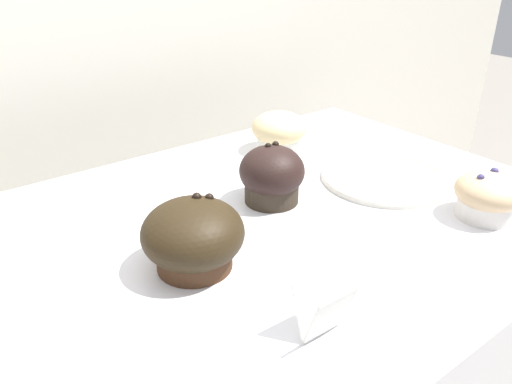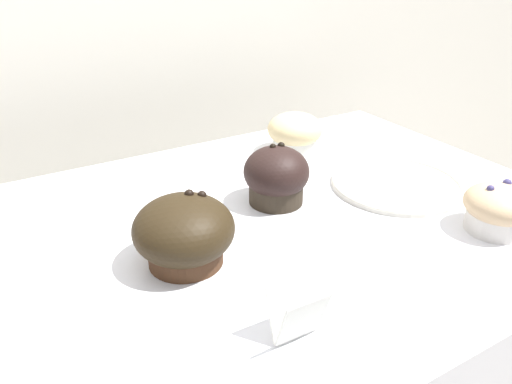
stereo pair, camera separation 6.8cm
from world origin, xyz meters
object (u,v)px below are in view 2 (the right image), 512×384
Objects in this scene: muffin_back_right at (295,133)px; muffin_front_left at (498,208)px; muffin_front_right at (276,176)px; serving_plate at (397,184)px; muffin_back_left at (184,233)px.

muffin_back_right is 1.10× the size of muffin_front_left.
muffin_front_right is 0.47× the size of serving_plate.
muffin_front_left is at bearing -78.98° from muffin_back_right.
muffin_front_left is 0.94× the size of muffin_front_right.
muffin_back_left is at bearing 159.70° from muffin_front_left.
muffin_back_left is 0.39m from muffin_back_right.
muffin_front_left reaches higher than serving_plate.
muffin_front_right is at bearing 164.17° from serving_plate.
muffin_back_right is 0.21m from muffin_front_right.
muffin_front_left is (0.07, -0.37, -0.00)m from muffin_back_right.
muffin_front_right reaches higher than muffin_back_left.
muffin_front_left is (0.39, -0.14, -0.01)m from muffin_back_left.
serving_plate is (-0.02, 0.17, -0.03)m from muffin_front_left.
muffin_back_right is at bearing 101.02° from muffin_front_left.
muffin_front_right is at bearing 133.64° from muffin_front_left.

